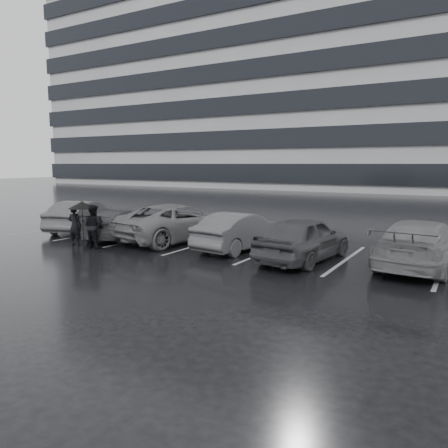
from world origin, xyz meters
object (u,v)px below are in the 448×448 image
pedestrian_right (94,226)px  car_west_d (83,216)px  car_west_b (177,222)px  car_main (304,239)px  pedestrian_left (75,225)px  car_west_a (241,231)px  car_east (421,244)px  car_west_c (120,224)px

pedestrian_right → car_west_d: bearing=-37.3°
car_west_b → pedestrian_right: bearing=67.9°
car_main → car_west_d: 11.06m
pedestrian_left → car_west_a: bearing=-171.6°
car_east → car_west_b: bearing=5.0°
car_main → car_west_b: bearing=-3.5°
car_west_a → car_east: 6.00m
car_west_c → pedestrian_left: pedestrian_left is taller
car_west_b → pedestrian_left: bearing=54.7°
car_west_a → pedestrian_right: size_ratio=2.56×
car_west_c → pedestrian_right: size_ratio=2.58×
car_west_b → pedestrian_left: (-2.81, -2.77, 0.01)m
car_main → pedestrian_right: size_ratio=2.65×
car_west_a → car_west_d: size_ratio=0.97×
car_west_b → car_west_a: bearing=-176.1°
car_main → car_west_c: car_main is taller
car_west_a → car_main: bearing=173.5°
car_west_d → pedestrian_left: 3.62m
car_main → pedestrian_left: bearing=18.0°
car_west_d → pedestrian_left: bearing=116.3°
car_west_b → car_west_d: (-5.30, -0.14, -0.05)m
car_west_d → pedestrian_right: size_ratio=2.65×
pedestrian_left → pedestrian_right: size_ratio=0.94×
car_west_a → pedestrian_right: (-4.87, -2.47, 0.13)m
car_main → car_east: size_ratio=0.86×
car_main → car_east: (3.37, 0.92, -0.00)m
car_west_a → pedestrian_left: bearing=29.4°
car_west_a → pedestrian_right: pedestrian_right is taller
car_west_d → pedestrian_left: (2.49, -2.63, 0.05)m
pedestrian_left → pedestrian_right: 1.05m
car_west_a → car_west_c: bearing=10.5°
car_west_b → car_west_c: bearing=25.3°
car_main → car_west_a: 2.70m
car_east → pedestrian_left: 12.21m
car_main → pedestrian_left: size_ratio=2.81×
pedestrian_left → pedestrian_right: (1.04, -0.03, 0.05)m
car_main → pedestrian_left: pedestrian_left is taller
pedestrian_left → car_east: bearing=178.9°
car_west_b → car_west_d: 5.30m
car_west_d → pedestrian_right: bearing=125.8°
car_west_b → pedestrian_right: (-1.76, -2.80, 0.06)m
car_west_a → car_east: bearing=-170.2°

